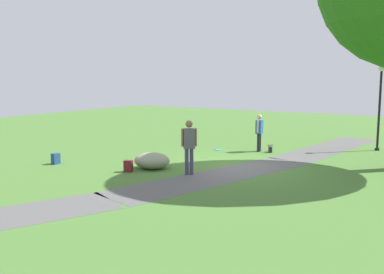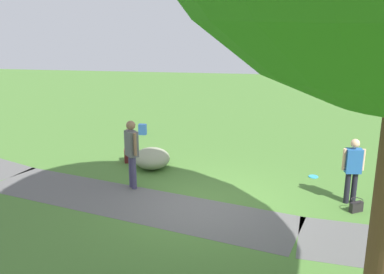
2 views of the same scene
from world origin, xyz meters
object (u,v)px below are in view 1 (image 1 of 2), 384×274
handbag_on_grass (270,149)px  spare_backpack_on_lawn (56,159)px  man_near_boulder (189,143)px  frisbee_on_grass (218,150)px  woman_with_handbag (259,130)px  backpack_by_boulder (128,166)px  lamp_post (380,98)px  lawn_boulder (152,161)px

handbag_on_grass → spare_backpack_on_lawn: (6.59, -5.80, 0.05)m
man_near_boulder → frisbee_on_grass: (-4.78, -1.52, -1.05)m
man_near_boulder → frisbee_on_grass: size_ratio=6.73×
woman_with_handbag → handbag_on_grass: woman_with_handbag is taller
man_near_boulder → backpack_by_boulder: bearing=-69.9°
handbag_on_grass → man_near_boulder: bearing=-6.6°
handbag_on_grass → lamp_post: bearing=127.7°
frisbee_on_grass → man_near_boulder: bearing=17.6°
woman_with_handbag → backpack_by_boulder: 6.55m
lamp_post → handbag_on_grass: lamp_post is taller
handbag_on_grass → backpack_by_boulder: 6.74m
man_near_boulder → handbag_on_grass: 5.60m
spare_backpack_on_lawn → backpack_by_boulder: bearing=96.9°
backpack_by_boulder → frisbee_on_grass: 5.52m
lawn_boulder → backpack_by_boulder: size_ratio=3.79×
backpack_by_boulder → frisbee_on_grass: backpack_by_boulder is taller
frisbee_on_grass → lawn_boulder: bearing=-1.3°
frisbee_on_grass → spare_backpack_on_lawn: bearing=-31.8°
handbag_on_grass → frisbee_on_grass: 2.27m
man_near_boulder → backpack_by_boulder: size_ratio=4.52×
lamp_post → handbag_on_grass: (2.93, -3.80, -2.14)m
lamp_post → frisbee_on_grass: 7.34m
lawn_boulder → woman_with_handbag: (-5.31, 1.76, 0.64)m
spare_backpack_on_lawn → frisbee_on_grass: 6.93m
man_near_boulder → frisbee_on_grass: bearing=-162.4°
woman_with_handbag → lamp_post: bearing=124.8°
man_near_boulder → spare_backpack_on_lawn: (1.11, -5.16, -0.87)m
lawn_boulder → woman_with_handbag: size_ratio=0.94×
lamp_post → man_near_boulder: (8.42, -4.43, -1.22)m
lawn_boulder → man_near_boulder: bearing=85.8°
lamp_post → man_near_boulder: 9.59m
woman_with_handbag → frisbee_on_grass: woman_with_handbag is taller
lamp_post → woman_with_handbag: 5.40m
frisbee_on_grass → lamp_post: bearing=121.4°
man_near_boulder → spare_backpack_on_lawn: man_near_boulder is taller
lawn_boulder → spare_backpack_on_lawn: size_ratio=3.79×
lawn_boulder → man_near_boulder: man_near_boulder is taller
spare_backpack_on_lawn → lawn_boulder: bearing=109.2°
backpack_by_boulder → frisbee_on_grass: size_ratio=1.49×
handbag_on_grass → backpack_by_boulder: bearing=-22.9°
spare_backpack_on_lawn → lamp_post: bearing=134.8°
lamp_post → backpack_by_boulder: 11.36m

